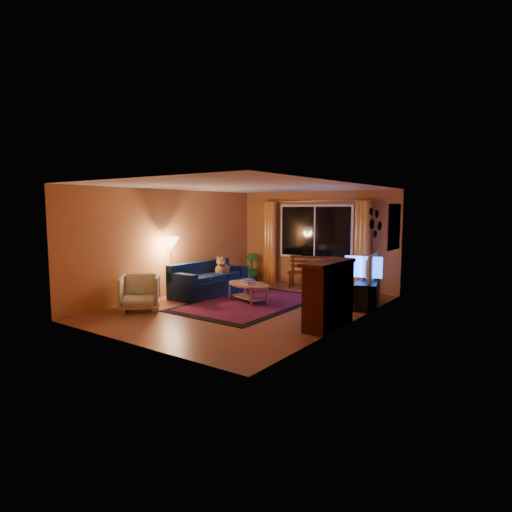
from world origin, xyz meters
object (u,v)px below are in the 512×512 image
Objects in this scene: coffee_table at (248,293)px; tv_console at (367,293)px; armchair at (140,291)px; sofa at (209,279)px; bench at (314,281)px; floor_lamp at (171,268)px.

tv_console is (2.24, 1.21, 0.06)m from coffee_table.
armchair is 2.29m from coffee_table.
sofa reaches higher than coffee_table.
bench is 0.97× the size of floor_lamp.
sofa is at bearing -178.99° from tv_console.
tv_console reaches higher than bench.
bench is 1.04× the size of tv_console.
sofa is 1.48× the size of tv_console.
coffee_table is at bearing 20.01° from floor_lamp.
sofa is 1.38× the size of floor_lamp.
tv_console is (3.49, 1.08, -0.12)m from sofa.
tv_console is at bearing 28.32° from coffee_table.
coffee_table is (-0.41, -2.31, 0.01)m from bench.
bench is 2.75m from sofa.
bench is 2.14m from tv_console.
armchair reaches higher than tv_console.
floor_lamp reaches higher than sofa.
bench is at bearing 54.85° from sofa.
coffee_table is 0.89× the size of tv_console.
armchair reaches higher than coffee_table.
armchair is at bearing -91.93° from sofa.
armchair reaches higher than sofa.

